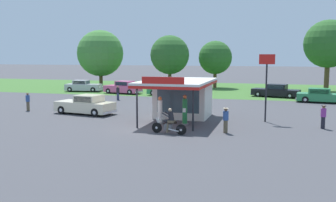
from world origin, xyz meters
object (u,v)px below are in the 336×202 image
object	(u,v)px
gas_pump_nearside	(160,111)
featured_classic_sedan	(86,105)
parked_car_back_row_centre	(123,88)
roadside_pole_sign	(267,76)
bystander_leaning_by_kiosk	(323,116)
bystander_strolling_foreground	(28,101)
parked_car_back_row_right	(324,96)
bystander_admiring_sedan	(118,93)
gas_pump_offside	(185,111)
motorcycle_with_rider	(169,123)
parked_car_back_row_left	(83,86)
parked_car_back_row_centre_left	(170,90)
bystander_chatting_near_pumps	(226,120)
parked_car_back_row_centre_right	(276,91)

from	to	relation	value
gas_pump_nearside	featured_classic_sedan	size ratio (longest dim) A/B	0.36
parked_car_back_row_centre	roadside_pole_sign	size ratio (longest dim) A/B	1.05
bystander_leaning_by_kiosk	bystander_strolling_foreground	size ratio (longest dim) A/B	0.99
parked_car_back_row_right	bystander_strolling_foreground	bearing A→B (deg)	-152.88
bystander_strolling_foreground	bystander_admiring_sedan	bearing A→B (deg)	65.12
gas_pump_offside	motorcycle_with_rider	xyz separation A→B (m)	(-0.21, -3.17, -0.29)
parked_car_back_row_left	roadside_pole_sign	bearing A→B (deg)	-35.31
gas_pump_offside	motorcycle_with_rider	world-z (taller)	gas_pump_offside
parked_car_back_row_centre	bystander_admiring_sedan	xyz separation A→B (m)	(2.13, -6.56, 0.08)
parked_car_back_row_centre_left	bystander_leaning_by_kiosk	xyz separation A→B (m)	(15.00, -16.52, 0.15)
gas_pump_offside	parked_car_back_row_centre	xyz separation A→B (m)	(-12.34, 18.59, -0.23)
motorcycle_with_rider	featured_classic_sedan	distance (m)	10.38
parked_car_back_row_centre_left	bystander_leaning_by_kiosk	distance (m)	22.31
bystander_chatting_near_pumps	gas_pump_offside	bearing A→B (deg)	147.29
featured_classic_sedan	bystander_leaning_by_kiosk	bearing A→B (deg)	-4.37
parked_car_back_row_centre_left	bystander_admiring_sedan	distance (m)	7.00
gas_pump_nearside	parked_car_back_row_centre	size ratio (longest dim) A/B	0.37
bystander_strolling_foreground	roadside_pole_sign	world-z (taller)	roadside_pole_sign
gas_pump_nearside	parked_car_back_row_right	distance (m)	20.02
parked_car_back_row_right	parked_car_back_row_centre_left	distance (m)	16.87
parked_car_back_row_centre	bystander_strolling_foreground	bearing A→B (deg)	-97.87
motorcycle_with_rider	parked_car_back_row_centre	world-z (taller)	motorcycle_with_rider
parked_car_back_row_centre_right	parked_car_back_row_left	bearing A→B (deg)	-179.83
gas_pump_nearside	parked_car_back_row_left	xyz separation A→B (m)	(-16.68, 19.55, -0.18)
parked_car_back_row_left	parked_car_back_row_centre	size ratio (longest dim) A/B	0.99
parked_car_back_row_centre_right	bystander_leaning_by_kiosk	distance (m)	18.73
parked_car_back_row_centre	parked_car_back_row_centre_right	world-z (taller)	parked_car_back_row_centre
gas_pump_offside	featured_classic_sedan	bearing A→B (deg)	164.40
bystander_strolling_foreground	parked_car_back_row_right	bearing A→B (deg)	27.12
gas_pump_nearside	featured_classic_sedan	xyz separation A→B (m)	(-7.12, 2.49, -0.16)
bystander_leaning_by_kiosk	roadside_pole_sign	xyz separation A→B (m)	(-3.67, 1.60, 2.47)
gas_pump_offside	bystander_chatting_near_pumps	bearing A→B (deg)	-32.71
motorcycle_with_rider	parked_car_back_row_left	size ratio (longest dim) A/B	0.45
gas_pump_offside	featured_classic_sedan	xyz separation A→B (m)	(-8.91, 2.49, -0.24)
parked_car_back_row_left	roadside_pole_sign	distance (m)	29.23
bystander_chatting_near_pumps	bystander_strolling_foreground	size ratio (longest dim) A/B	1.00
featured_classic_sedan	bystander_strolling_foreground	size ratio (longest dim) A/B	3.38
parked_car_back_row_centre_left	motorcycle_with_rider	bearing A→B (deg)	-74.38
bystander_chatting_near_pumps	bystander_admiring_sedan	bearing A→B (deg)	133.45
gas_pump_nearside	motorcycle_with_rider	xyz separation A→B (m)	(1.57, -3.17, -0.21)
featured_classic_sedan	roadside_pole_sign	xyz separation A→B (m)	(14.20, 0.23, 2.58)
parked_car_back_row_centre_right	bystander_admiring_sedan	xyz separation A→B (m)	(-16.30, -7.59, 0.13)
parked_car_back_row_right	parked_car_back_row_centre_left	xyz separation A→B (m)	(-16.75, 2.01, 0.01)
parked_car_back_row_left	bystander_leaning_by_kiosk	bearing A→B (deg)	-33.89
featured_classic_sedan	bystander_chatting_near_pumps	world-z (taller)	same
parked_car_back_row_centre_left	bystander_strolling_foreground	xyz separation A→B (m)	(-8.51, -14.95, 0.15)
featured_classic_sedan	parked_car_back_row_centre_right	distance (m)	22.77
featured_classic_sedan	parked_car_back_row_centre_left	bearing A→B (deg)	79.24
featured_classic_sedan	bystander_strolling_foreground	distance (m)	5.64
gas_pump_nearside	parked_car_back_row_centre	bearing A→B (deg)	119.60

